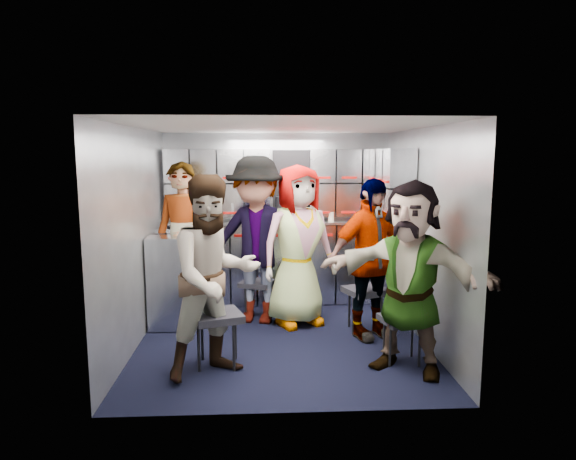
{
  "coord_description": "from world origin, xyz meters",
  "views": [
    {
      "loc": [
        -0.19,
        -4.95,
        1.85
      ],
      "look_at": [
        0.09,
        0.35,
        1.05
      ],
      "focal_mm": 32.0,
      "sensor_mm": 36.0,
      "label": 1
    }
  ],
  "objects_px": {
    "jump_seat_center": "(297,281)",
    "jump_seat_mid_right": "(365,293)",
    "jump_seat_near_left": "(217,319)",
    "attendant_arc_b": "(256,240)",
    "attendant_arc_d": "(370,259)",
    "jump_seat_mid_left": "(257,285)",
    "attendant_standing": "(183,243)",
    "jump_seat_near_right": "(402,322)",
    "attendant_arc_a": "(214,277)",
    "attendant_arc_c": "(298,246)",
    "attendant_arc_e": "(410,277)"
  },
  "relations": [
    {
      "from": "attendant_standing",
      "to": "attendant_arc_e",
      "type": "xyz_separation_m",
      "value": [
        2.1,
        -1.44,
        -0.06
      ]
    },
    {
      "from": "jump_seat_near_right",
      "to": "attendant_arc_e",
      "type": "height_order",
      "value": "attendant_arc_e"
    },
    {
      "from": "jump_seat_near_right",
      "to": "attendant_arc_a",
      "type": "height_order",
      "value": "attendant_arc_a"
    },
    {
      "from": "attendant_arc_c",
      "to": "attendant_arc_a",
      "type": "bearing_deg",
      "value": -144.29
    },
    {
      "from": "attendant_arc_c",
      "to": "jump_seat_near_right",
      "type": "bearing_deg",
      "value": -75.05
    },
    {
      "from": "jump_seat_mid_right",
      "to": "attendant_arc_c",
      "type": "xyz_separation_m",
      "value": [
        -0.69,
        0.27,
        0.46
      ]
    },
    {
      "from": "jump_seat_center",
      "to": "jump_seat_mid_right",
      "type": "distance_m",
      "value": 0.82
    },
    {
      "from": "jump_seat_mid_left",
      "to": "attendant_arc_e",
      "type": "relative_size",
      "value": 0.27
    },
    {
      "from": "attendant_arc_a",
      "to": "attendant_standing",
      "type": "bearing_deg",
      "value": 78.47
    },
    {
      "from": "jump_seat_near_right",
      "to": "attendant_arc_b",
      "type": "relative_size",
      "value": 0.23
    },
    {
      "from": "attendant_standing",
      "to": "jump_seat_center",
      "type": "bearing_deg",
      "value": 16.74
    },
    {
      "from": "attendant_arc_b",
      "to": "attendant_standing",
      "type": "bearing_deg",
      "value": -170.88
    },
    {
      "from": "jump_seat_mid_right",
      "to": "jump_seat_near_right",
      "type": "relative_size",
      "value": 1.18
    },
    {
      "from": "attendant_standing",
      "to": "attendant_arc_c",
      "type": "height_order",
      "value": "attendant_standing"
    },
    {
      "from": "jump_seat_near_left",
      "to": "attendant_arc_a",
      "type": "xyz_separation_m",
      "value": [
        0.0,
        -0.18,
        0.42
      ]
    },
    {
      "from": "attendant_arc_a",
      "to": "jump_seat_mid_right",
      "type": "bearing_deg",
      "value": 4.84
    },
    {
      "from": "jump_seat_mid_left",
      "to": "attendant_arc_b",
      "type": "bearing_deg",
      "value": -90.0
    },
    {
      "from": "attendant_standing",
      "to": "jump_seat_mid_right",
      "type": "bearing_deg",
      "value": 3.33
    },
    {
      "from": "jump_seat_center",
      "to": "attendant_arc_e",
      "type": "xyz_separation_m",
      "value": [
        0.85,
        -1.46,
        0.39
      ]
    },
    {
      "from": "jump_seat_mid_left",
      "to": "attendant_arc_d",
      "type": "height_order",
      "value": "attendant_arc_d"
    },
    {
      "from": "jump_seat_center",
      "to": "jump_seat_mid_right",
      "type": "relative_size",
      "value": 0.98
    },
    {
      "from": "jump_seat_near_right",
      "to": "attendant_standing",
      "type": "xyz_separation_m",
      "value": [
        -2.1,
        1.26,
        0.51
      ]
    },
    {
      "from": "attendant_arc_b",
      "to": "jump_seat_near_left",
      "type": "bearing_deg",
      "value": -92.07
    },
    {
      "from": "attendant_standing",
      "to": "attendant_arc_b",
      "type": "xyz_separation_m",
      "value": [
        0.8,
        -0.06,
        0.03
      ]
    },
    {
      "from": "attendant_arc_d",
      "to": "jump_seat_mid_left",
      "type": "bearing_deg",
      "value": 123.28
    },
    {
      "from": "attendant_arc_b",
      "to": "attendant_arc_c",
      "type": "relative_size",
      "value": 1.05
    },
    {
      "from": "attendant_standing",
      "to": "attendant_arc_d",
      "type": "xyz_separation_m",
      "value": [
        1.94,
        -0.61,
        -0.08
      ]
    },
    {
      "from": "jump_seat_mid_left",
      "to": "attendant_arc_b",
      "type": "distance_m",
      "value": 0.58
    },
    {
      "from": "attendant_standing",
      "to": "attendant_arc_d",
      "type": "relative_size",
      "value": 1.09
    },
    {
      "from": "attendant_arc_d",
      "to": "jump_seat_mid_right",
      "type": "bearing_deg",
      "value": 65.92
    },
    {
      "from": "attendant_arc_d",
      "to": "jump_seat_near_left",
      "type": "bearing_deg",
      "value": 179.64
    },
    {
      "from": "jump_seat_near_left",
      "to": "attendant_arc_b",
      "type": "distance_m",
      "value": 1.33
    },
    {
      "from": "jump_seat_near_right",
      "to": "attendant_arc_c",
      "type": "bearing_deg",
      "value": 127.69
    },
    {
      "from": "attendant_arc_b",
      "to": "attendant_arc_c",
      "type": "height_order",
      "value": "attendant_arc_b"
    },
    {
      "from": "attendant_standing",
      "to": "attendant_arc_a",
      "type": "distance_m",
      "value": 1.51
    },
    {
      "from": "jump_seat_near_left",
      "to": "attendant_arc_e",
      "type": "relative_size",
      "value": 0.31
    },
    {
      "from": "attendant_standing",
      "to": "attendant_arc_d",
      "type": "bearing_deg",
      "value": -1.64
    },
    {
      "from": "attendant_standing",
      "to": "attendant_arc_a",
      "type": "relative_size",
      "value": 1.05
    },
    {
      "from": "jump_seat_mid_left",
      "to": "attendant_arc_b",
      "type": "relative_size",
      "value": 0.24
    },
    {
      "from": "attendant_arc_c",
      "to": "attendant_arc_d",
      "type": "bearing_deg",
      "value": -55.94
    },
    {
      "from": "attendant_arc_a",
      "to": "attendant_arc_d",
      "type": "height_order",
      "value": "attendant_arc_a"
    },
    {
      "from": "jump_seat_mid_right",
      "to": "attendant_arc_d",
      "type": "bearing_deg",
      "value": -90.0
    },
    {
      "from": "attendant_arc_c",
      "to": "attendant_arc_e",
      "type": "height_order",
      "value": "attendant_arc_c"
    },
    {
      "from": "jump_seat_center",
      "to": "jump_seat_mid_right",
      "type": "height_order",
      "value": "jump_seat_center"
    },
    {
      "from": "jump_seat_center",
      "to": "attendant_arc_e",
      "type": "bearing_deg",
      "value": -59.79
    },
    {
      "from": "jump_seat_near_right",
      "to": "attendant_arc_b",
      "type": "bearing_deg",
      "value": 137.32
    },
    {
      "from": "jump_seat_mid_left",
      "to": "attendant_standing",
      "type": "bearing_deg",
      "value": -171.61
    },
    {
      "from": "attendant_arc_d",
      "to": "attendant_arc_e",
      "type": "relative_size",
      "value": 0.98
    },
    {
      "from": "attendant_arc_c",
      "to": "attendant_standing",
      "type": "bearing_deg",
      "value": 149.95
    },
    {
      "from": "jump_seat_near_left",
      "to": "attendant_standing",
      "type": "bearing_deg",
      "value": 110.4
    }
  ]
}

